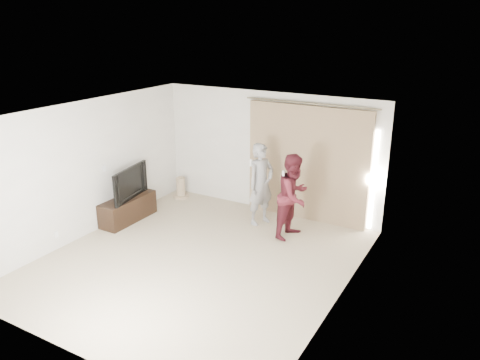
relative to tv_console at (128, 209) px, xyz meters
name	(u,v)px	position (x,y,z in m)	size (l,w,h in m)	color
floor	(198,261)	(2.27, -0.74, -0.25)	(5.50, 5.50, 0.00)	#BAAC8C
wall_back	(269,152)	(2.27, 2.01, 1.05)	(5.00, 0.04, 2.60)	beige
wall_left	(88,169)	(-0.23, -0.74, 1.05)	(0.04, 5.50, 2.60)	beige
ceiling	(193,114)	(2.27, -0.74, 2.35)	(5.00, 5.50, 0.01)	white
curtain	(307,164)	(3.18, 1.94, 0.95)	(2.80, 0.11, 2.46)	#947C5A
tv_console	(128,209)	(0.00, 0.00, 0.00)	(0.45, 1.31, 0.50)	black
tv	(126,183)	(0.00, 0.00, 0.58)	(1.16, 0.15, 0.67)	black
scratching_post	(181,189)	(0.17, 1.62, -0.05)	(0.37, 0.37, 0.49)	tan
person_man	(261,184)	(2.46, 1.26, 0.59)	(0.61, 0.72, 1.69)	gray
person_woman	(294,196)	(3.29, 1.01, 0.57)	(0.74, 0.89, 1.65)	#4E1720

